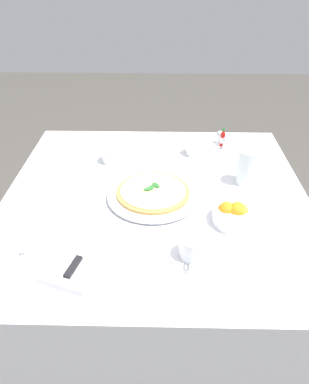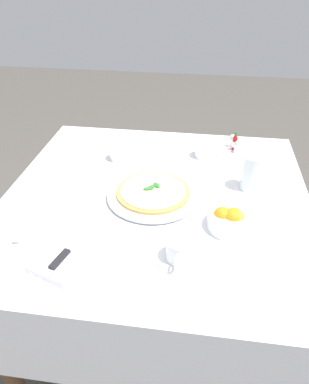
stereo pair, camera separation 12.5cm
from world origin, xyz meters
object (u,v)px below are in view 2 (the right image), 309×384
pizza_plate (153,195)px  pepper_shaker (237,148)px  hot_sauce_bottle (235,142)px  napkin_folded (70,252)px  salt_shaker (232,141)px  coffee_cup_back_corner (120,153)px  water_glass_far_left (252,175)px  dinner_knife (70,247)px  citrus_bowl (232,220)px  coffee_cup_left_edge (180,251)px  coffee_cup_near_right (205,151)px  pizza (153,191)px

pizza_plate → pepper_shaker: pepper_shaker is taller
hot_sauce_bottle → pepper_shaker: hot_sauce_bottle is taller
napkin_folded → pizza_plate: bearing=-12.0°
salt_shaker → coffee_cup_back_corner: bearing=112.6°
water_glass_far_left → pepper_shaker: size_ratio=2.30×
dinner_knife → citrus_bowl: (0.18, -0.45, 0.00)m
coffee_cup_back_corner → coffee_cup_left_edge: same height
coffee_cup_near_right → napkin_folded: coffee_cup_near_right is taller
citrus_bowl → dinner_knife: bearing=112.4°
pizza_plate → salt_shaker: (0.43, -0.28, 0.01)m
coffee_cup_left_edge → salt_shaker: 0.73m
hot_sauce_bottle → pepper_shaker: size_ratio=1.48×
citrus_bowl → pepper_shaker: size_ratio=2.67×
water_glass_far_left → citrus_bowl: size_ratio=0.86×
napkin_folded → citrus_bowl: bearing=-48.2°
coffee_cup_back_corner → hot_sauce_bottle: size_ratio=1.57×
pepper_shaker → coffee_cup_left_edge: bearing=164.5°
pepper_shaker → citrus_bowl: bearing=175.6°
pizza_plate → pepper_shaker: 0.47m
citrus_bowl → hot_sauce_bottle: hot_sauce_bottle is taller
coffee_cup_near_right → pepper_shaker: (0.06, -0.13, -0.01)m
pizza_plate → napkin_folded: 0.36m
hot_sauce_bottle → salt_shaker: bearing=19.7°
coffee_cup_near_right → hot_sauce_bottle: 0.15m
coffee_cup_near_right → salt_shaker: size_ratio=2.31×
hot_sauce_bottle → pizza: bearing=144.2°
pizza → napkin_folded: (-0.31, 0.19, -0.01)m
napkin_folded → pepper_shaker: 0.83m
pepper_shaker → salt_shaker: bearing=19.7°
coffee_cup_back_corner → hot_sauce_bottle: bearing=-70.9°
pizza_plate → dinner_knife: size_ratio=1.61×
pizza_plate → pizza: bearing=27.7°
citrus_bowl → hot_sauce_bottle: (0.52, -0.03, 0.01)m
pizza → coffee_cup_left_edge: (-0.29, -0.12, 0.01)m
coffee_cup_near_right → water_glass_far_left: 0.26m
napkin_folded → hot_sauce_bottle: 0.85m
coffee_cup_left_edge → salt_shaker: coffee_cup_left_edge is taller
coffee_cup_left_edge → citrus_bowl: bearing=-41.3°
dinner_knife → hot_sauce_bottle: size_ratio=2.33×
coffee_cup_left_edge → hot_sauce_bottle: bearing=-14.1°
salt_shaker → pizza_plate: bearing=147.0°
coffee_cup_left_edge → citrus_bowl: size_ratio=0.88×
hot_sauce_bottle → dinner_knife: bearing=146.1°
pizza_plate → water_glass_far_left: size_ratio=2.41×
coffee_cup_back_corner → coffee_cup_left_edge: 0.60m
coffee_cup_near_right → coffee_cup_left_edge: size_ratio=0.98×
pepper_shaker → pizza_plate: bearing=141.2°
dinner_knife → coffee_cup_near_right: bearing=-14.8°
dinner_knife → hot_sauce_bottle: 0.85m
pizza_plate → coffee_cup_left_edge: coffee_cup_left_edge is taller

